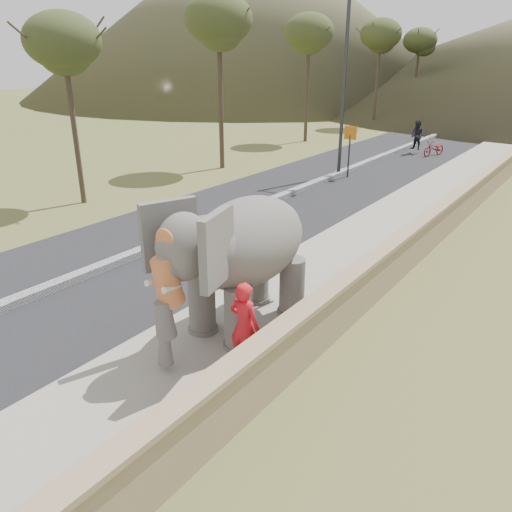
{
  "coord_description": "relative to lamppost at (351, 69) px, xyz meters",
  "views": [
    {
      "loc": [
        5.59,
        -4.52,
        5.45
      ],
      "look_at": [
        0.2,
        3.01,
        1.7
      ],
      "focal_mm": 35.0,
      "sensor_mm": 36.0,
      "label": 1
    }
  ],
  "objects": [
    {
      "name": "walkway",
      "position": [
        4.69,
        -7.11,
        -4.8
      ],
      "size": [
        3.0,
        120.0,
        0.15
      ],
      "primitive_type": "cube",
      "color": "#9E9687",
      "rests_on": "ground"
    },
    {
      "name": "ground",
      "position": [
        4.69,
        -17.11,
        -4.87
      ],
      "size": [
        160.0,
        160.0,
        0.0
      ],
      "primitive_type": "plane",
      "color": "olive",
      "rests_on": "ground"
    },
    {
      "name": "road",
      "position": [
        -0.31,
        -7.11,
        -4.86
      ],
      "size": [
        7.0,
        120.0,
        0.03
      ],
      "primitive_type": "cube",
      "color": "black",
      "rests_on": "ground"
    },
    {
      "name": "elephant_and_man",
      "position": [
        4.71,
        -14.12,
        -3.31
      ],
      "size": [
        2.36,
        4.04,
        2.85
      ],
      "color": "slate",
      "rests_on": "ground"
    },
    {
      "name": "parapet",
      "position": [
        6.34,
        -7.11,
        -4.32
      ],
      "size": [
        0.3,
        120.0,
        1.1
      ],
      "primitive_type": "cube",
      "color": "tan",
      "rests_on": "ground"
    },
    {
      "name": "signboard",
      "position": [
        0.19,
        -0.04,
        -3.23
      ],
      "size": [
        0.6,
        0.08,
        2.4
      ],
      "color": "#2D2D33",
      "rests_on": "ground"
    },
    {
      "name": "hill_left",
      "position": [
        -33.31,
        37.89,
        6.13
      ],
      "size": [
        60.0,
        60.0,
        22.0
      ],
      "primitive_type": "cone",
      "color": "brown",
      "rests_on": "ground"
    },
    {
      "name": "motorcyclist",
      "position": [
        1.29,
        7.83,
        -4.11
      ],
      "size": [
        2.12,
        1.82,
        1.94
      ],
      "color": "maroon",
      "rests_on": "ground"
    },
    {
      "name": "median",
      "position": [
        -0.31,
        -7.11,
        -4.76
      ],
      "size": [
        0.35,
        120.0,
        0.22
      ],
      "primitive_type": "cube",
      "color": "black",
      "rests_on": "ground"
    },
    {
      "name": "lamppost",
      "position": [
        0.0,
        0.0,
        0.0
      ],
      "size": [
        1.76,
        0.36,
        8.0
      ],
      "color": "#2D2E33",
      "rests_on": "ground"
    }
  ]
}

